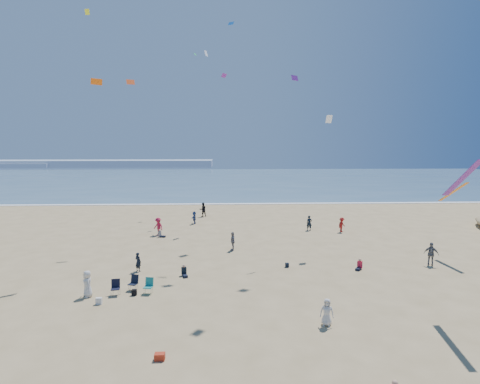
{
  "coord_description": "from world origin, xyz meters",
  "views": [
    {
      "loc": [
        0.98,
        -16.01,
        9.25
      ],
      "look_at": [
        2.0,
        8.0,
        6.4
      ],
      "focal_mm": 28.0,
      "sensor_mm": 36.0,
      "label": 1
    }
  ],
  "objects": [
    {
      "name": "navy_bag",
      "position": [
        5.84,
        12.03,
        0.17
      ],
      "size": [
        0.28,
        0.18,
        0.34
      ],
      "primitive_type": "cube",
      "color": "black",
      "rests_on": "ground"
    },
    {
      "name": "seated_group",
      "position": [
        3.06,
        7.02,
        0.42
      ],
      "size": [
        18.06,
        28.87,
        0.84
      ],
      "color": "white",
      "rests_on": "ground"
    },
    {
      "name": "white_tote",
      "position": [
        -6.5,
        5.62,
        0.2
      ],
      "size": [
        0.35,
        0.2,
        0.4
      ],
      "primitive_type": "cube",
      "color": "silver",
      "rests_on": "ground"
    },
    {
      "name": "headland_near",
      "position": [
        -100.0,
        165.0,
        1.0
      ],
      "size": [
        40.0,
        14.0,
        2.0
      ],
      "primitive_type": "cube",
      "color": "#7A8EA8",
      "rests_on": "ground"
    },
    {
      "name": "ground",
      "position": [
        0.0,
        0.0,
        0.0
      ],
      "size": [
        220.0,
        220.0,
        0.0
      ],
      "primitive_type": "plane",
      "color": "tan",
      "rests_on": "ground"
    },
    {
      "name": "headland_far",
      "position": [
        -60.0,
        170.0,
        1.6
      ],
      "size": [
        110.0,
        20.0,
        3.2
      ],
      "primitive_type": "cube",
      "color": "#7A8EA8",
      "rests_on": "ground"
    },
    {
      "name": "standing_flyers",
      "position": [
        4.09,
        16.9,
        0.86
      ],
      "size": [
        27.92,
        39.83,
        1.93
      ],
      "color": "black",
      "rests_on": "ground"
    },
    {
      "name": "black_backpack",
      "position": [
        -4.73,
        6.9,
        0.19
      ],
      "size": [
        0.3,
        0.22,
        0.38
      ],
      "primitive_type": "cube",
      "color": "black",
      "rests_on": "ground"
    },
    {
      "name": "ocean",
      "position": [
        0.0,
        95.0,
        0.03
      ],
      "size": [
        220.0,
        100.0,
        0.06
      ],
      "primitive_type": "cube",
      "color": "#476B84",
      "rests_on": "ground"
    },
    {
      "name": "cooler",
      "position": [
        -1.89,
        -0.45,
        0.15
      ],
      "size": [
        0.45,
        0.3,
        0.3
      ],
      "primitive_type": "cube",
      "color": "#AD2E18",
      "rests_on": "ground"
    },
    {
      "name": "chair_cluster",
      "position": [
        -4.92,
        7.24,
        0.5
      ],
      "size": [
        2.69,
        1.52,
        1.0
      ],
      "color": "black",
      "rests_on": "ground"
    },
    {
      "name": "surf_line",
      "position": [
        0.0,
        45.0,
        0.04
      ],
      "size": [
        220.0,
        1.2,
        0.08
      ],
      "primitive_type": "cube",
      "color": "white",
      "rests_on": "ground"
    },
    {
      "name": "kites_aloft",
      "position": [
        9.29,
        12.05,
        13.94
      ],
      "size": [
        41.11,
        43.83,
        27.81
      ],
      "color": "pink",
      "rests_on": "ground"
    }
  ]
}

